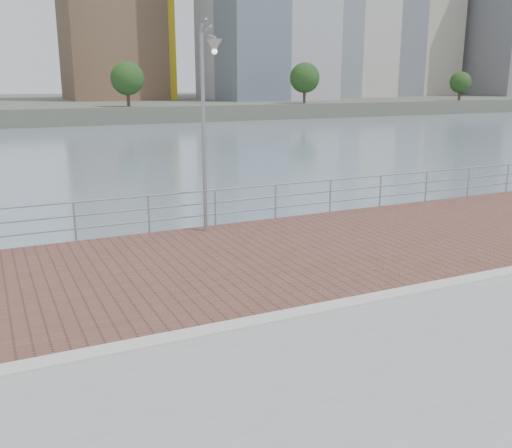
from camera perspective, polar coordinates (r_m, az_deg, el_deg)
name	(u,v)px	position (r m, az deg, el deg)	size (l,w,h in m)	color
water	(300,408)	(11.89, 4.38, -17.83)	(400.00, 400.00, 0.00)	slate
brick_lane	(228,261)	(13.99, -2.84, -3.68)	(40.00, 6.80, 0.02)	brown
curb	(302,312)	(10.95, 4.58, -8.79)	(40.00, 0.40, 0.06)	#B7B5AD
far_shore	(5,105)	(131.39, -23.78, 10.81)	(320.00, 95.00, 2.50)	#4C5142
guardrail	(183,207)	(16.89, -7.35, 1.75)	(39.06, 0.06, 1.13)	#8C9EA8
street_lamp	(208,92)	(15.82, -4.82, 13.00)	(0.41, 1.19, 5.61)	gray
shoreline_trees	(70,80)	(86.54, -18.06, 13.51)	(144.29, 5.03, 6.71)	#473323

